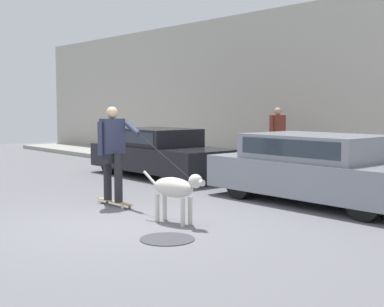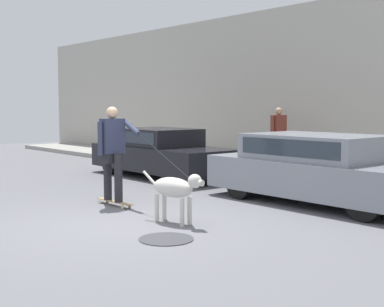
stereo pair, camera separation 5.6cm
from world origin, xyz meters
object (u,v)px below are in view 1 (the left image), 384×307
parked_car_0 (160,153)px  pedestrian_with_bag (277,136)px  dog (176,189)px  parked_car_1 (321,169)px  skateboarder (113,149)px

parked_car_0 → pedestrian_with_bag: (1.82, 2.42, 0.44)m
parked_car_0 → dog: bearing=-33.8°
parked_car_0 → pedestrian_with_bag: bearing=54.2°
parked_car_1 → parked_car_0: bearing=179.9°
parked_car_1 → dog: (-0.42, -3.14, -0.09)m
pedestrian_with_bag → parked_car_1: bearing=139.4°
parked_car_0 → pedestrian_with_bag: size_ratio=2.63×
skateboarder → pedestrian_with_bag: skateboarder is taller
parked_car_1 → dog: size_ratio=3.46×
parked_car_0 → pedestrian_with_bag: pedestrian_with_bag is taller
dog → skateboarder: (-1.89, 0.08, 0.48)m
pedestrian_with_bag → skateboarder: bearing=95.5°
parked_car_0 → dog: parked_car_0 is taller
dog → pedestrian_with_bag: bearing=107.8°
parked_car_1 → pedestrian_with_bag: pedestrian_with_bag is taller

